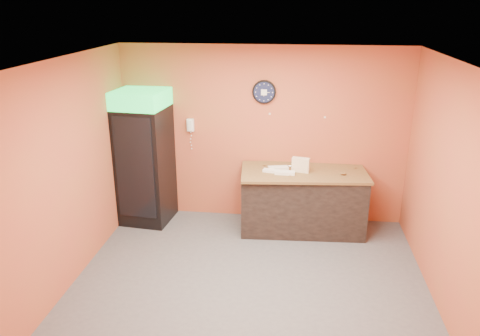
# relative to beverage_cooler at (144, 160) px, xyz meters

# --- Properties ---
(floor) EXTENTS (4.50, 4.50, 0.00)m
(floor) POSITION_rel_beverage_cooler_xyz_m (1.84, -1.60, -1.05)
(floor) COLOR #47474C
(floor) RESTS_ON ground
(back_wall) EXTENTS (4.50, 0.02, 2.80)m
(back_wall) POSITION_rel_beverage_cooler_xyz_m (1.84, 0.40, 0.35)
(back_wall) COLOR #B54833
(back_wall) RESTS_ON floor
(left_wall) EXTENTS (0.02, 4.00, 2.80)m
(left_wall) POSITION_rel_beverage_cooler_xyz_m (-0.41, -1.60, 0.35)
(left_wall) COLOR #B54833
(left_wall) RESTS_ON floor
(right_wall) EXTENTS (0.02, 4.00, 2.80)m
(right_wall) POSITION_rel_beverage_cooler_xyz_m (4.09, -1.60, 0.35)
(right_wall) COLOR #B54833
(right_wall) RESTS_ON floor
(ceiling) EXTENTS (4.50, 4.00, 0.02)m
(ceiling) POSITION_rel_beverage_cooler_xyz_m (1.84, -1.60, 1.75)
(ceiling) COLOR white
(ceiling) RESTS_ON back_wall
(beverage_cooler) EXTENTS (0.83, 0.83, 2.14)m
(beverage_cooler) POSITION_rel_beverage_cooler_xyz_m (0.00, 0.00, 0.00)
(beverage_cooler) COLOR black
(beverage_cooler) RESTS_ON floor
(prep_counter) EXTENTS (1.90, 0.92, 0.93)m
(prep_counter) POSITION_rel_beverage_cooler_xyz_m (2.50, -0.02, -0.58)
(prep_counter) COLOR black
(prep_counter) RESTS_ON floor
(wall_clock) EXTENTS (0.36, 0.06, 0.36)m
(wall_clock) POSITION_rel_beverage_cooler_xyz_m (1.85, 0.37, 1.05)
(wall_clock) COLOR black
(wall_clock) RESTS_ON back_wall
(wall_phone) EXTENTS (0.11, 0.10, 0.20)m
(wall_phone) POSITION_rel_beverage_cooler_xyz_m (0.68, 0.34, 0.50)
(wall_phone) COLOR white
(wall_phone) RESTS_ON back_wall
(butcher_paper) EXTENTS (1.97, 1.08, 0.04)m
(butcher_paper) POSITION_rel_beverage_cooler_xyz_m (2.50, -0.02, -0.09)
(butcher_paper) COLOR brown
(butcher_paper) RESTS_ON prep_counter
(sub_roll_stack) EXTENTS (0.27, 0.14, 0.22)m
(sub_roll_stack) POSITION_rel_beverage_cooler_xyz_m (2.45, -0.05, 0.04)
(sub_roll_stack) COLOR beige
(sub_roll_stack) RESTS_ON butcher_paper
(wrapped_sandwich_left) EXTENTS (0.28, 0.16, 0.04)m
(wrapped_sandwich_left) POSITION_rel_beverage_cooler_xyz_m (2.02, -0.11, -0.06)
(wrapped_sandwich_left) COLOR white
(wrapped_sandwich_left) RESTS_ON butcher_paper
(wrapped_sandwich_mid) EXTENTS (0.30, 0.12, 0.04)m
(wrapped_sandwich_mid) POSITION_rel_beverage_cooler_xyz_m (2.22, -0.17, -0.05)
(wrapped_sandwich_mid) COLOR white
(wrapped_sandwich_mid) RESTS_ON butcher_paper
(wrapped_sandwich_right) EXTENTS (0.32, 0.18, 0.04)m
(wrapped_sandwich_right) POSITION_rel_beverage_cooler_xyz_m (2.11, 0.02, -0.05)
(wrapped_sandwich_right) COLOR white
(wrapped_sandwich_right) RESTS_ON butcher_paper
(kitchen_tool) EXTENTS (0.07, 0.07, 0.07)m
(kitchen_tool) POSITION_rel_beverage_cooler_xyz_m (2.43, 0.16, -0.04)
(kitchen_tool) COLOR silver
(kitchen_tool) RESTS_ON butcher_paper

